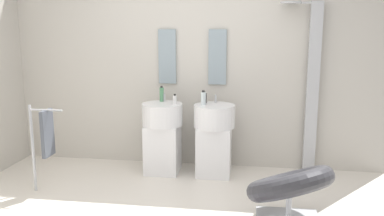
# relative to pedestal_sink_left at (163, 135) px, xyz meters

# --- Properties ---
(rear_partition) EXTENTS (4.80, 0.10, 2.60)m
(rear_partition) POSITION_rel_pedestal_sink_left_xyz_m (0.31, 0.40, 0.83)
(rear_partition) COLOR beige
(rear_partition) RESTS_ON ground_plane
(pedestal_sink_left) EXTENTS (0.49, 0.49, 0.96)m
(pedestal_sink_left) POSITION_rel_pedestal_sink_left_xyz_m (0.00, 0.00, 0.00)
(pedestal_sink_left) COLOR white
(pedestal_sink_left) RESTS_ON ground_plane
(pedestal_sink_right) EXTENTS (0.49, 0.49, 0.96)m
(pedestal_sink_right) POSITION_rel_pedestal_sink_left_xyz_m (0.63, 0.00, 0.00)
(pedestal_sink_right) COLOR white
(pedestal_sink_right) RESTS_ON ground_plane
(vanity_mirror_left) EXTENTS (0.22, 0.03, 0.67)m
(vanity_mirror_left) POSITION_rel_pedestal_sink_left_xyz_m (0.00, 0.33, 0.93)
(vanity_mirror_left) COLOR #8C9EA8
(vanity_mirror_right) EXTENTS (0.22, 0.03, 0.67)m
(vanity_mirror_right) POSITION_rel_pedestal_sink_left_xyz_m (0.63, 0.33, 0.93)
(vanity_mirror_right) COLOR #8C9EA8
(shower_column) EXTENTS (0.49, 0.24, 2.05)m
(shower_column) POSITION_rel_pedestal_sink_left_xyz_m (1.76, 0.28, 0.61)
(shower_column) COLOR #B7BABF
(shower_column) RESTS_ON ground_plane
(lounge_chair) EXTENTS (1.10, 1.10, 0.65)m
(lounge_chair) POSITION_rel_pedestal_sink_left_xyz_m (1.41, -1.21, -0.12)
(lounge_chair) COLOR #B7BABF
(lounge_chair) RESTS_ON ground_plane
(towel_rack) EXTENTS (0.37, 0.22, 0.95)m
(towel_rack) POSITION_rel_pedestal_sink_left_xyz_m (-1.10, -0.78, 0.16)
(towel_rack) COLOR #B7BABF
(towel_rack) RESTS_ON ground_plane
(soap_bottle_white) EXTENTS (0.04, 0.04, 0.12)m
(soap_bottle_white) POSITION_rel_pedestal_sink_left_xyz_m (0.16, -0.03, 0.44)
(soap_bottle_white) COLOR white
(soap_bottle_white) RESTS_ON pedestal_sink_left
(soap_bottle_black) EXTENTS (0.04, 0.04, 0.13)m
(soap_bottle_black) POSITION_rel_pedestal_sink_left_xyz_m (0.50, 0.12, 0.45)
(soap_bottle_black) COLOR black
(soap_bottle_black) RESTS_ON pedestal_sink_right
(soap_bottle_green) EXTENTS (0.05, 0.05, 0.19)m
(soap_bottle_green) POSITION_rel_pedestal_sink_left_xyz_m (-0.04, 0.15, 0.48)
(soap_bottle_green) COLOR #59996B
(soap_bottle_green) RESTS_ON pedestal_sink_left
(soap_bottle_clear) EXTENTS (0.06, 0.06, 0.17)m
(soap_bottle_clear) POSITION_rel_pedestal_sink_left_xyz_m (0.50, -0.01, 0.47)
(soap_bottle_clear) COLOR silver
(soap_bottle_clear) RESTS_ON pedestal_sink_right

